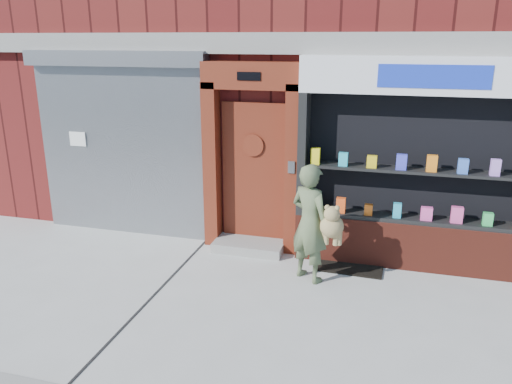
% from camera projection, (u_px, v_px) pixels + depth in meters
% --- Properties ---
extents(ground, '(80.00, 80.00, 0.00)m').
position_uv_depth(ground, '(269.00, 310.00, 6.16)').
color(ground, '#9E9E99').
rests_on(ground, ground).
extents(building, '(12.00, 8.16, 8.00)m').
position_uv_depth(building, '(339.00, 0.00, 10.50)').
color(building, '#521412').
rests_on(building, ground).
extents(shutter_bay, '(3.10, 0.30, 3.04)m').
position_uv_depth(shutter_bay, '(121.00, 134.00, 8.19)').
color(shutter_bay, gray).
rests_on(shutter_bay, ground).
extents(red_door_bay, '(1.52, 0.58, 2.90)m').
position_uv_depth(red_door_bay, '(252.00, 158.00, 7.63)').
color(red_door_bay, '#611F10').
rests_on(red_door_bay, ground).
extents(pharmacy_bay, '(3.50, 0.41, 3.00)m').
position_uv_depth(pharmacy_bay, '(422.00, 176.00, 6.98)').
color(pharmacy_bay, maroon).
rests_on(pharmacy_bay, ground).
extents(woman, '(0.82, 0.65, 1.65)m').
position_uv_depth(woman, '(312.00, 223.00, 6.73)').
color(woman, '#505E3E').
rests_on(woman, ground).
extents(doormat, '(0.98, 0.70, 0.02)m').
position_uv_depth(doormat, '(350.00, 265.00, 7.37)').
color(doormat, black).
rests_on(doormat, ground).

